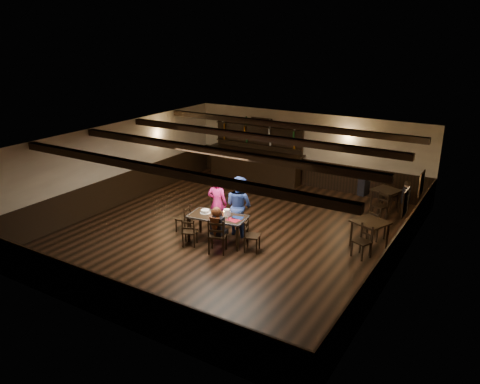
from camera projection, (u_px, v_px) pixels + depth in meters
The scene contains 25 objects.
ground at pixel (235, 232), 13.42m from camera, with size 10.00×10.00×0.00m, color black.
room_shell at pixel (236, 173), 12.87m from camera, with size 9.02×10.02×2.71m.
dining_table at pixel (218, 219), 12.60m from camera, with size 1.66×0.99×0.75m.
chair_near_left at pixel (189, 230), 12.40m from camera, with size 0.47×0.46×0.78m.
chair_near_right at pixel (217, 234), 11.95m from camera, with size 0.57×0.56×0.96m.
chair_end_left at pixel (185, 217), 13.31m from camera, with size 0.38×0.40×0.78m.
chair_end_right at pixel (249, 233), 12.14m from camera, with size 0.47×0.48×0.84m.
chair_far_pushed at pixel (215, 205), 14.18m from camera, with size 0.42×0.41×0.79m.
woman_pink at pixel (217, 203), 13.35m from camera, with size 0.58×0.38×1.59m, color #FF36A1.
man_blue at pixel (239, 206), 13.03m from camera, with size 0.83×0.65×1.70m, color navy.
seated_person at pixel (217, 223), 11.92m from camera, with size 0.34×0.51×0.82m.
cake at pixel (205, 211), 12.77m from camera, with size 0.29×0.29×0.09m.
plate_stack_a at pixel (216, 214), 12.52m from camera, with size 0.15×0.15×0.14m, color white.
plate_stack_b at pixel (227, 213), 12.53m from camera, with size 0.17×0.17×0.20m, color white.
tea_light at pixel (220, 214), 12.66m from camera, with size 0.06×0.06×0.06m.
salt_shaker at pixel (228, 218), 12.32m from camera, with size 0.03×0.03×0.09m, color silver.
pepper_shaker at pixel (228, 218), 12.31m from camera, with size 0.04×0.04×0.09m, color #A5A8AD.
drink_glass at pixel (229, 213), 12.60m from camera, with size 0.07×0.07×0.11m, color silver.
menu_red at pixel (233, 220), 12.30m from camera, with size 0.34×0.24×0.00m, color maroon.
menu_blue at pixel (238, 218), 12.45m from camera, with size 0.30×0.21×0.00m, color #0E1C49.
bar_counter at pixel (256, 161), 17.97m from camera, with size 3.88×0.70×2.20m.
back_table_a at pixel (370, 225), 12.25m from camera, with size 1.05×1.05×0.75m.
back_table_b at pixel (386, 193), 14.68m from camera, with size 0.96×0.96×0.75m.
bg_patron_left at pixel (364, 183), 14.90m from camera, with size 0.31×0.43×0.82m.
bg_patron_right at pixel (407, 192), 14.26m from camera, with size 0.22×0.34×0.69m.
Camera 1 is at (6.52, -10.43, 5.49)m, focal length 35.00 mm.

